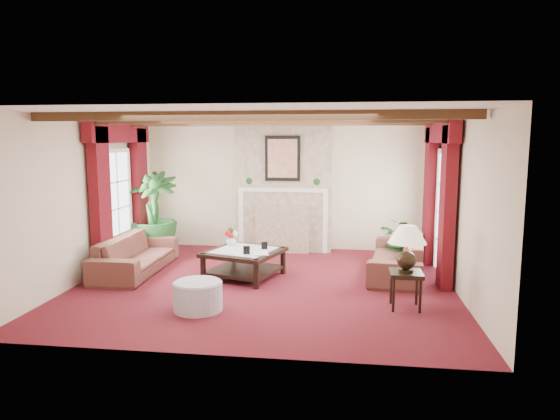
# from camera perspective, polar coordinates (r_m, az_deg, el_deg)

# --- Properties ---
(floor) EXTENTS (6.00, 6.00, 0.00)m
(floor) POSITION_cam_1_polar(r_m,az_deg,el_deg) (8.23, -1.76, -8.43)
(floor) COLOR #4B0D15
(floor) RESTS_ON ground
(ceiling) EXTENTS (6.00, 6.00, 0.00)m
(ceiling) POSITION_cam_1_polar(r_m,az_deg,el_deg) (7.89, -1.85, 10.71)
(ceiling) COLOR white
(ceiling) RESTS_ON floor
(back_wall) EXTENTS (6.00, 0.02, 2.70)m
(back_wall) POSITION_cam_1_polar(r_m,az_deg,el_deg) (10.65, 0.58, 2.78)
(back_wall) COLOR beige
(back_wall) RESTS_ON ground
(left_wall) EXTENTS (0.02, 5.50, 2.70)m
(left_wall) POSITION_cam_1_polar(r_m,az_deg,el_deg) (8.93, -21.17, 1.19)
(left_wall) COLOR beige
(left_wall) RESTS_ON ground
(right_wall) EXTENTS (0.02, 5.50, 2.70)m
(right_wall) POSITION_cam_1_polar(r_m,az_deg,el_deg) (8.03, 19.83, 0.54)
(right_wall) COLOR beige
(right_wall) RESTS_ON ground
(ceiling_beams) EXTENTS (6.00, 3.00, 0.12)m
(ceiling_beams) POSITION_cam_1_polar(r_m,az_deg,el_deg) (7.89, -1.85, 10.28)
(ceiling_beams) COLOR #321D10
(ceiling_beams) RESTS_ON ceiling
(fireplace) EXTENTS (2.00, 0.52, 2.70)m
(fireplace) POSITION_cam_1_polar(r_m,az_deg,el_deg) (10.42, 0.46, 10.09)
(fireplace) COLOR tan
(fireplace) RESTS_ON ground
(french_door_left) EXTENTS (0.10, 1.10, 2.16)m
(french_door_left) POSITION_cam_1_polar(r_m,az_deg,el_deg) (9.76, -18.43, 6.46)
(french_door_left) COLOR white
(french_door_left) RESTS_ON ground
(french_door_right) EXTENTS (0.10, 1.10, 2.16)m
(french_door_right) POSITION_cam_1_polar(r_m,az_deg,el_deg) (8.95, 18.52, 6.34)
(french_door_right) COLOR white
(french_door_right) RESTS_ON ground
(curtains_left) EXTENTS (0.20, 2.40, 2.55)m
(curtains_left) POSITION_cam_1_polar(r_m,az_deg,el_deg) (9.71, -17.95, 8.96)
(curtains_left) COLOR #490914
(curtains_left) RESTS_ON ground
(curtains_right) EXTENTS (0.20, 2.40, 2.55)m
(curtains_right) POSITION_cam_1_polar(r_m,az_deg,el_deg) (8.92, 17.94, 9.06)
(curtains_right) COLOR #490914
(curtains_right) RESTS_ON ground
(sofa_left) EXTENTS (2.20, 0.71, 0.85)m
(sofa_left) POSITION_cam_1_polar(r_m,az_deg,el_deg) (9.21, -16.17, -4.21)
(sofa_left) COLOR #380F18
(sofa_left) RESTS_ON ground
(sofa_right) EXTENTS (2.37, 1.23, 0.86)m
(sofa_right) POSITION_cam_1_polar(r_m,az_deg,el_deg) (8.93, 13.22, -4.47)
(sofa_right) COLOR #380F18
(sofa_right) RESTS_ON ground
(potted_palm) EXTENTS (1.71, 2.12, 0.95)m
(potted_palm) POSITION_cam_1_polar(r_m,az_deg,el_deg) (10.43, -14.18, -2.45)
(potted_palm) COLOR black
(potted_palm) RESTS_ON ground
(small_plant) EXTENTS (1.65, 1.65, 0.68)m
(small_plant) POSITION_cam_1_polar(r_m,az_deg,el_deg) (9.77, 13.74, -3.95)
(small_plant) COLOR black
(small_plant) RESTS_ON ground
(coffee_table) EXTENTS (1.44, 1.44, 0.47)m
(coffee_table) POSITION_cam_1_polar(r_m,az_deg,el_deg) (8.57, -4.12, -6.15)
(coffee_table) COLOR black
(coffee_table) RESTS_ON ground
(side_table) EXTENTS (0.55, 0.55, 0.52)m
(side_table) POSITION_cam_1_polar(r_m,az_deg,el_deg) (7.24, 14.14, -8.84)
(side_table) COLOR black
(side_table) RESTS_ON ground
(ottoman) EXTENTS (0.67, 0.67, 0.39)m
(ottoman) POSITION_cam_1_polar(r_m,az_deg,el_deg) (7.05, -9.36, -9.70)
(ottoman) COLOR gray
(ottoman) RESTS_ON ground
(table_lamp) EXTENTS (0.52, 0.52, 0.67)m
(table_lamp) POSITION_cam_1_polar(r_m,az_deg,el_deg) (7.09, 14.30, -4.23)
(table_lamp) COLOR black
(table_lamp) RESTS_ON side_table
(flower_vase) EXTENTS (0.27, 0.28, 0.18)m
(flower_vase) POSITION_cam_1_polar(r_m,az_deg,el_deg) (8.89, -5.60, -3.50)
(flower_vase) COLOR silver
(flower_vase) RESTS_ON coffee_table
(book) EXTENTS (0.25, 0.13, 0.32)m
(book) POSITION_cam_1_polar(r_m,az_deg,el_deg) (8.15, -3.04, -4.03)
(book) COLOR black
(book) RESTS_ON coffee_table
(photo_frame_a) EXTENTS (0.11, 0.04, 0.15)m
(photo_frame_a) POSITION_cam_1_polar(r_m,az_deg,el_deg) (8.17, -3.85, -4.63)
(photo_frame_a) COLOR black
(photo_frame_a) RESTS_ON coffee_table
(photo_frame_b) EXTENTS (0.11, 0.06, 0.14)m
(photo_frame_b) POSITION_cam_1_polar(r_m,az_deg,el_deg) (8.52, -1.80, -4.12)
(photo_frame_b) COLOR black
(photo_frame_b) RESTS_ON coffee_table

